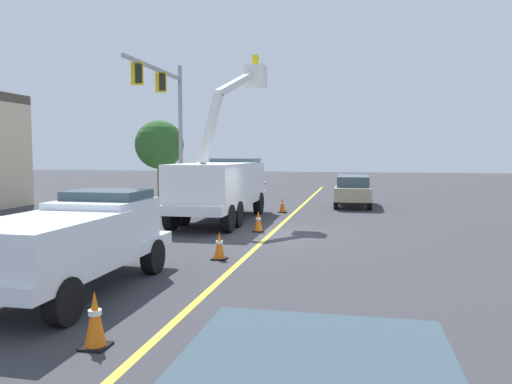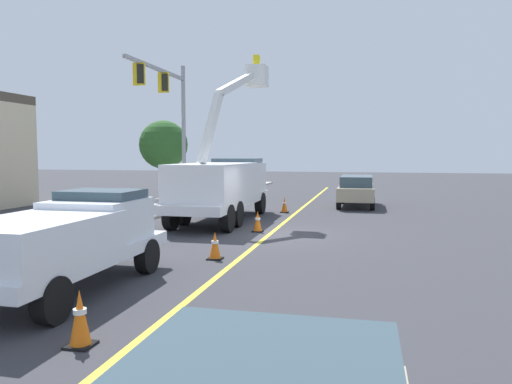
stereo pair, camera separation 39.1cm
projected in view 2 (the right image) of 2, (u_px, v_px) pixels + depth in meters
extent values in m
plane|color=#38383D|center=(270.00, 234.00, 17.75)|extent=(120.00, 120.00, 0.00)
cube|color=#B2ADA3|center=(83.00, 225.00, 19.46)|extent=(60.01, 3.75, 0.12)
cube|color=yellow|center=(270.00, 234.00, 17.75)|extent=(50.00, 0.28, 0.01)
cube|color=white|center=(221.00, 201.00, 21.03)|extent=(8.21, 2.52, 0.36)
cube|color=white|center=(237.00, 180.00, 23.52)|extent=(2.63, 2.36, 1.60)
cube|color=#384C56|center=(238.00, 165.00, 23.65)|extent=(1.81, 2.10, 0.64)
cube|color=white|center=(213.00, 185.00, 20.02)|extent=(5.25, 2.51, 1.80)
cube|color=white|center=(210.00, 127.00, 18.89)|extent=(1.44, 0.73, 2.85)
cube|color=white|center=(239.00, 82.00, 20.40)|extent=(2.82, 1.21, 1.44)
cube|color=white|center=(257.00, 76.00, 21.53)|extent=(0.90, 0.90, 0.90)
cube|color=yellow|center=(257.00, 62.00, 21.49)|extent=(0.36, 0.24, 0.60)
cylinder|color=black|center=(216.00, 202.00, 24.10)|extent=(1.04, 0.34, 1.04)
cylinder|color=black|center=(260.00, 203.00, 23.59)|extent=(1.04, 0.34, 1.04)
cylinder|color=black|center=(184.00, 213.00, 19.88)|extent=(1.04, 0.34, 1.04)
cylinder|color=black|center=(237.00, 214.00, 19.37)|extent=(1.04, 0.34, 1.04)
cylinder|color=black|center=(171.00, 217.00, 18.60)|extent=(1.04, 0.34, 1.04)
cylinder|color=black|center=(227.00, 218.00, 18.10)|extent=(1.04, 0.34, 1.04)
cube|color=white|center=(67.00, 256.00, 10.33)|extent=(5.61, 2.11, 0.30)
cube|color=white|center=(98.00, 223.00, 11.49)|extent=(2.02, 1.94, 1.10)
cube|color=#384C56|center=(102.00, 202.00, 11.64)|extent=(1.35, 1.77, 0.56)
cube|color=white|center=(35.00, 247.00, 9.32)|extent=(3.37, 2.11, 1.10)
cylinder|color=black|center=(79.00, 252.00, 12.37)|extent=(0.84, 0.30, 0.84)
cylinder|color=black|center=(147.00, 256.00, 11.94)|extent=(0.84, 0.30, 0.84)
cylinder|color=black|center=(52.00, 300.00, 8.35)|extent=(0.84, 0.30, 0.84)
cube|color=tan|center=(356.00, 192.00, 26.83)|extent=(4.80, 1.91, 0.70)
cube|color=#384C56|center=(357.00, 181.00, 26.93)|extent=(3.46, 1.68, 0.60)
cylinder|color=black|center=(372.00, 204.00, 25.09)|extent=(0.68, 0.24, 0.68)
cylinder|color=black|center=(339.00, 203.00, 25.47)|extent=(0.68, 0.24, 0.68)
cylinder|color=black|center=(372.00, 198.00, 28.26)|extent=(0.68, 0.24, 0.68)
cylinder|color=black|center=(342.00, 197.00, 28.64)|extent=(0.68, 0.24, 0.68)
cube|color=black|center=(81.00, 345.00, 7.42)|extent=(0.40, 0.40, 0.04)
cone|color=orange|center=(80.00, 317.00, 7.38)|extent=(0.32, 0.32, 0.85)
cylinder|color=white|center=(80.00, 311.00, 7.37)|extent=(0.20, 0.20, 0.08)
cube|color=black|center=(215.00, 259.00, 13.51)|extent=(0.40, 0.40, 0.04)
cone|color=orange|center=(215.00, 245.00, 13.48)|extent=(0.32, 0.32, 0.74)
cylinder|color=white|center=(215.00, 242.00, 13.47)|extent=(0.20, 0.20, 0.08)
cube|color=black|center=(258.00, 231.00, 18.24)|extent=(0.40, 0.40, 0.04)
cone|color=orange|center=(258.00, 221.00, 18.21)|extent=(0.32, 0.32, 0.74)
cylinder|color=white|center=(258.00, 219.00, 18.20)|extent=(0.20, 0.20, 0.08)
cube|color=black|center=(284.00, 212.00, 24.17)|extent=(0.40, 0.40, 0.04)
cone|color=orange|center=(284.00, 204.00, 24.14)|extent=(0.32, 0.32, 0.72)
cylinder|color=white|center=(284.00, 203.00, 24.13)|extent=(0.20, 0.20, 0.08)
cylinder|color=gray|center=(184.00, 136.00, 27.18)|extent=(0.22, 0.22, 7.75)
cube|color=gray|center=(158.00, 69.00, 23.68)|extent=(6.68, 0.18, 0.16)
cube|color=gold|center=(163.00, 82.00, 24.38)|extent=(0.12, 0.56, 1.00)
cube|color=black|center=(165.00, 82.00, 24.36)|extent=(0.20, 0.32, 0.84)
cube|color=gold|center=(139.00, 74.00, 21.78)|extent=(0.12, 0.56, 1.00)
cube|color=black|center=(141.00, 74.00, 21.76)|extent=(0.20, 0.32, 0.84)
cylinder|color=brown|center=(164.00, 180.00, 31.06)|extent=(0.32, 0.32, 2.41)
sphere|color=#285623|center=(164.00, 145.00, 30.88)|extent=(3.07, 3.07, 3.07)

